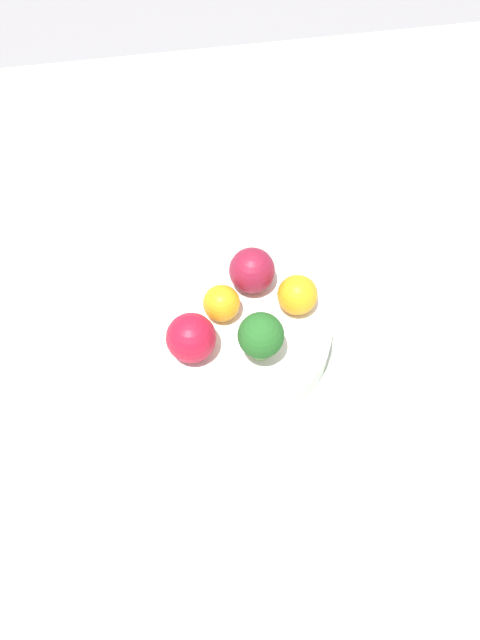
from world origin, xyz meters
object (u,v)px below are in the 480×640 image
(orange_back, at_px, (297,295))
(bowl, at_px, (240,334))
(orange_front, at_px, (221,303))
(apple_red, at_px, (252,270))
(broccoli, at_px, (261,336))
(apple_green, at_px, (191,338))
(napkin, at_px, (411,289))

(orange_back, bearing_deg, bowl, 12.22)
(orange_front, bearing_deg, orange_back, 177.76)
(apple_red, bearing_deg, broccoli, 85.82)
(broccoli, xyz_separation_m, orange_back, (-0.05, -0.06, -0.02))
(apple_red, bearing_deg, orange_back, 139.39)
(broccoli, bearing_deg, orange_front, -60.64)
(apple_green, distance_m, orange_front, 0.06)
(apple_red, height_order, napkin, apple_red)
(napkin, bearing_deg, orange_back, 9.65)
(broccoli, distance_m, orange_back, 0.08)
(apple_red, relative_size, orange_back, 1.16)
(apple_red, height_order, orange_back, apple_red)
(broccoli, distance_m, apple_green, 0.08)
(broccoli, height_order, napkin, broccoli)
(napkin, bearing_deg, apple_red, -3.51)
(napkin, bearing_deg, orange_front, 5.47)
(orange_front, distance_m, napkin, 0.26)
(orange_back, bearing_deg, apple_red, -40.61)
(orange_front, height_order, napkin, orange_front)
(apple_red, distance_m, orange_back, 0.06)
(apple_red, bearing_deg, napkin, 176.49)
(apple_green, xyz_separation_m, napkin, (-0.29, -0.07, -0.07))
(broccoli, xyz_separation_m, apple_red, (-0.01, -0.10, -0.01))
(apple_red, bearing_deg, orange_front, 41.19)
(broccoli, xyz_separation_m, napkin, (-0.22, -0.09, -0.08))
(broccoli, relative_size, orange_front, 1.57)
(apple_green, xyz_separation_m, orange_front, (-0.04, -0.05, -0.01))
(apple_red, relative_size, napkin, 0.37)
(apple_red, distance_m, orange_front, 0.06)
(bowl, xyz_separation_m, apple_green, (0.06, 0.03, 0.05))
(apple_green, bearing_deg, broccoli, 167.00)
(orange_front, relative_size, napkin, 0.29)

